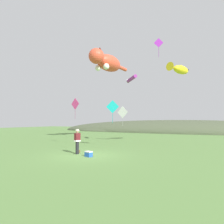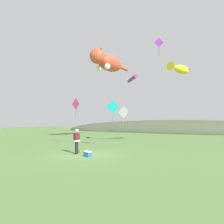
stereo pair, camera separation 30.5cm
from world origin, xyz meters
The scene contains 12 objects.
ground_plane centered at (0.00, 0.00, 0.00)m, with size 120.00×120.00×0.00m, color #5B8442.
distant_hill_ridge centered at (-1.27, 33.07, 0.00)m, with size 57.18×14.67×5.27m.
festival_attendant centered at (-0.86, 0.21, 0.95)m, with size 0.35×0.47×1.77m.
kite_spool centered at (-1.15, 0.78, 0.10)m, with size 0.14×0.20×0.20m.
picnic_cooler centered at (0.47, -0.34, 0.18)m, with size 0.57×0.46×0.36m.
kite_giant_cat centered at (-4.57, 11.34, 10.13)m, with size 2.80×8.30×2.52m.
kite_fish_windsock centered at (4.97, 8.72, 7.44)m, with size 1.97×3.19×0.95m.
kite_tube_streamer centered at (0.17, 8.25, 6.87)m, with size 1.97×2.32×0.44m.
kite_diamond_teal centered at (-0.23, 4.56, 3.64)m, with size 1.16×0.27×2.09m.
kite_diamond_pink centered at (-4.48, 4.64, 4.07)m, with size 1.17×0.30×2.10m.
kite_diamond_violet centered at (3.48, 6.69, 9.59)m, with size 0.82×0.32×1.77m.
kite_diamond_white centered at (-1.60, 9.84, 3.39)m, with size 1.42×0.24×2.34m.
Camera 2 is at (8.15, -11.31, 2.33)m, focal length 32.00 mm.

